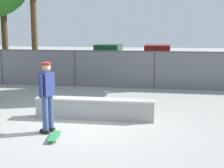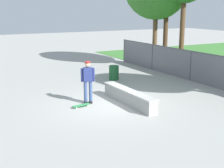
% 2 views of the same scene
% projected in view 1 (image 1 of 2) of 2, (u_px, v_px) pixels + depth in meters
% --- Properties ---
extents(ground_plane, '(80.00, 80.00, 0.00)m').
position_uv_depth(ground_plane, '(77.00, 126.00, 9.11)').
color(ground_plane, '#9E9E99').
extents(grass_strip, '(30.57, 20.00, 0.02)m').
position_uv_depth(grass_strip, '(136.00, 64.00, 25.17)').
color(grass_strip, '#3D7A33').
rests_on(grass_strip, ground).
extents(concrete_ledge, '(3.61, 0.54, 0.62)m').
position_uv_depth(concrete_ledge, '(95.00, 109.00, 9.79)').
color(concrete_ledge, '#999993').
rests_on(concrete_ledge, ground).
extents(skateboarder, '(0.37, 0.58, 1.84)m').
position_uv_depth(skateboarder, '(47.00, 94.00, 8.37)').
color(skateboarder, black).
rests_on(skateboarder, ground).
extents(skateboard, '(0.32, 0.82, 0.09)m').
position_uv_depth(skateboard, '(55.00, 136.00, 8.01)').
color(skateboard, '#2D8C4C').
rests_on(skateboard, ground).
extents(chainlink_fence, '(18.64, 0.07, 1.71)m').
position_uv_depth(chainlink_fence, '(114.00, 67.00, 15.01)').
color(chainlink_fence, '#4C4C51').
rests_on(chainlink_fence, ground).
extents(car_green, '(2.09, 4.24, 1.66)m').
position_uv_depth(car_green, '(109.00, 56.00, 22.23)').
color(car_green, '#1E6638').
rests_on(car_green, ground).
extents(car_red, '(2.09, 4.24, 1.66)m').
position_uv_depth(car_red, '(158.00, 57.00, 21.50)').
color(car_red, '#B21E1E').
rests_on(car_red, ground).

